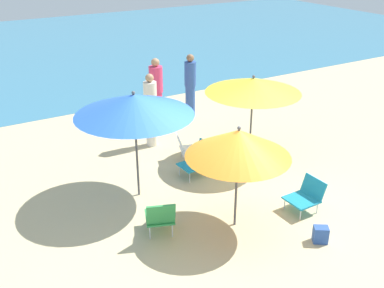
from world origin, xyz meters
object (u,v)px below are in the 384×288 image
Objects in this scene: umbrella_blue at (134,105)px; beach_chair_c at (188,148)px; beach_chair_a at (198,159)px; umbrella_yellow at (253,85)px; beach_chair_b at (306,195)px; person_b at (151,110)px; beach_bag at (321,234)px; person_c at (156,92)px; person_a at (190,85)px; umbrella_orange at (238,143)px; beach_chair_d at (160,216)px.

umbrella_blue is 2.17m from beach_chair_c.
beach_chair_c is at bearing -103.45° from beach_chair_a.
umbrella_yellow is 0.94× the size of umbrella_blue.
umbrella_blue is at bearing -41.19° from beach_chair_b.
umbrella_blue reaches higher than person_b.
beach_chair_c is 1.30m from person_b.
umbrella_yellow reaches higher than beach_bag.
beach_chair_c is 0.41× the size of person_c.
umbrella_blue reaches higher than person_a.
person_a is at bearing 68.16° from umbrella_orange.
umbrella_yellow is 3.39m from beach_bag.
umbrella_blue is 1.23× the size of person_b.
person_c is 5.73m from beach_bag.
beach_chair_a is at bearing -177.14° from umbrella_yellow.
umbrella_yellow is at bearing -128.70° from person_a.
beach_chair_d is at bearing 38.76° from beach_chair_a.
person_b is at bearing 179.41° from person_a.
beach_chair_a is 1.15× the size of beach_chair_b.
beach_chair_c is 0.43× the size of person_a.
person_c is at bearing -5.08° from beach_chair_d.
beach_chair_a is 2.12m from beach_chair_d.
beach_chair_b is at bearing 61.35° from beach_bag.
beach_bag is at bearing 56.68° from person_b.
beach_bag is (0.41, -3.46, -0.18)m from beach_chair_c.
beach_chair_a is 2.27m from beach_chair_b.
beach_chair_b is (-0.37, -2.12, -1.35)m from umbrella_yellow.
beach_chair_b is at bearing 111.34° from beach_chair_a.
beach_chair_c is 0.98× the size of beach_chair_d.
umbrella_yellow is at bearing 90.00° from person_b.
beach_bag is (0.88, -1.07, -1.36)m from umbrella_orange.
beach_bag is at bearing 142.02° from person_c.
umbrella_orange is 0.91× the size of umbrella_yellow.
beach_chair_d is at bearing 163.19° from umbrella_orange.
umbrella_orange is at bearing -59.81° from umbrella_blue.
beach_chair_a is (0.37, 1.80, -1.15)m from umbrella_orange.
person_b is (-1.14, 3.80, 0.56)m from beach_chair_b.
umbrella_orange is 2.64× the size of beach_chair_a.
beach_bag is (2.08, -1.43, -0.22)m from beach_chair_d.
beach_bag is (0.69, -4.61, -0.72)m from person_b.
person_c is at bearing 57.88° from umbrella_blue.
beach_chair_a is 3.32m from person_a.
umbrella_orange reaches higher than beach_chair_a.
beach_bag is at bearing -134.81° from person_a.
umbrella_blue is 1.25× the size of person_a.
person_c is (0.49, 2.82, 0.52)m from beach_chair_a.
beach_chair_a reaches higher than beach_chair_b.
umbrella_yellow reaches higher than person_a.
beach_chair_c is 2.32m from person_c.
person_c is at bearing -163.79° from person_b.
person_a is 1.03m from person_c.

